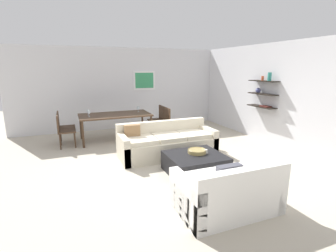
% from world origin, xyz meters
% --- Properties ---
extents(ground_plane, '(18.00, 18.00, 0.00)m').
position_xyz_m(ground_plane, '(0.00, 0.00, 0.00)').
color(ground_plane, '#BCB29E').
extents(back_wall_unit, '(8.40, 0.09, 2.70)m').
position_xyz_m(back_wall_unit, '(0.30, 3.53, 1.35)').
color(back_wall_unit, silver).
rests_on(back_wall_unit, ground).
extents(right_wall_shelf_unit, '(0.34, 8.20, 2.70)m').
position_xyz_m(right_wall_shelf_unit, '(3.03, 0.60, 1.35)').
color(right_wall_shelf_unit, silver).
rests_on(right_wall_shelf_unit, ground).
extents(sofa_beige, '(2.27, 0.90, 0.78)m').
position_xyz_m(sofa_beige, '(-0.01, 0.34, 0.29)').
color(sofa_beige, beige).
rests_on(sofa_beige, ground).
extents(loveseat_white, '(1.44, 0.90, 0.78)m').
position_xyz_m(loveseat_white, '(-0.08, -2.22, 0.29)').
color(loveseat_white, white).
rests_on(loveseat_white, ground).
extents(coffee_table, '(1.09, 0.99, 0.38)m').
position_xyz_m(coffee_table, '(0.13, -0.84, 0.19)').
color(coffee_table, black).
rests_on(coffee_table, ground).
extents(decorative_bowl, '(0.37, 0.37, 0.08)m').
position_xyz_m(decorative_bowl, '(0.20, -0.77, 0.42)').
color(decorative_bowl, '#99844C').
rests_on(decorative_bowl, coffee_table).
extents(candle_jar, '(0.07, 0.07, 0.08)m').
position_xyz_m(candle_jar, '(0.36, -0.85, 0.42)').
color(candle_jar, silver).
rests_on(candle_jar, coffee_table).
extents(dining_table, '(1.99, 1.03, 0.75)m').
position_xyz_m(dining_table, '(-0.89, 2.14, 0.69)').
color(dining_table, '#422D1E').
rests_on(dining_table, ground).
extents(dining_chair_right_far, '(0.44, 0.44, 0.88)m').
position_xyz_m(dining_chair_right_far, '(0.51, 2.37, 0.50)').
color(dining_chair_right_far, '#422D1E').
rests_on(dining_chair_right_far, ground).
extents(dining_chair_right_near, '(0.44, 0.44, 0.88)m').
position_xyz_m(dining_chair_right_near, '(0.51, 1.91, 0.50)').
color(dining_chair_right_near, '#422D1E').
rests_on(dining_chair_right_near, ground).
extents(dining_chair_left_near, '(0.44, 0.44, 0.88)m').
position_xyz_m(dining_chair_left_near, '(-2.29, 1.91, 0.50)').
color(dining_chair_left_near, '#422D1E').
rests_on(dining_chair_left_near, ground).
extents(dining_chair_left_far, '(0.44, 0.44, 0.88)m').
position_xyz_m(dining_chair_left_far, '(-2.29, 2.37, 0.50)').
color(dining_chair_left_far, '#422D1E').
rests_on(dining_chair_left_far, ground).
extents(wine_glass_left_far, '(0.06, 0.06, 0.16)m').
position_xyz_m(wine_glass_left_far, '(-1.61, 2.27, 0.86)').
color(wine_glass_left_far, silver).
rests_on(wine_glass_left_far, dining_table).
extents(wine_glass_left_near, '(0.07, 0.07, 0.18)m').
position_xyz_m(wine_glass_left_near, '(-1.61, 2.01, 0.88)').
color(wine_glass_left_near, silver).
rests_on(wine_glass_left_near, dining_table).
extents(wine_glass_right_far, '(0.08, 0.08, 0.16)m').
position_xyz_m(wine_glass_right_far, '(-0.17, 2.27, 0.87)').
color(wine_glass_right_far, silver).
rests_on(wine_glass_right_far, dining_table).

